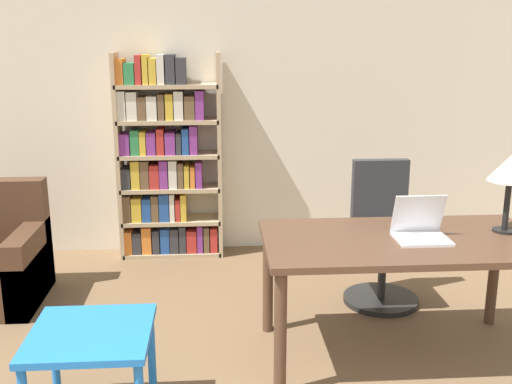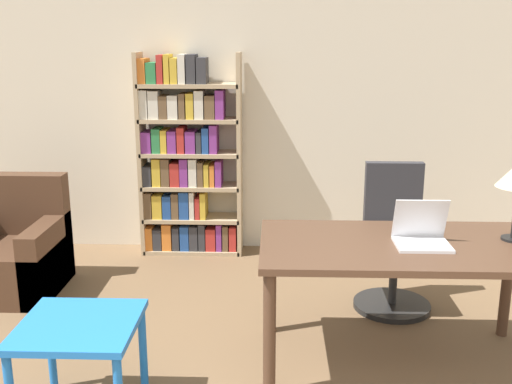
{
  "view_description": "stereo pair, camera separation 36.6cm",
  "coord_description": "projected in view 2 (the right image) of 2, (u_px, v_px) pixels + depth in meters",
  "views": [
    {
      "loc": [
        -0.28,
        -0.94,
        1.94
      ],
      "look_at": [
        -0.03,
        2.6,
        1.03
      ],
      "focal_mm": 42.0,
      "sensor_mm": 36.0,
      "label": 1
    },
    {
      "loc": [
        0.09,
        -0.95,
        1.94
      ],
      "look_at": [
        -0.03,
        2.6,
        1.03
      ],
      "focal_mm": 42.0,
      "sensor_mm": 36.0,
      "label": 2
    }
  ],
  "objects": [
    {
      "name": "side_table_blue",
      "position": [
        79.0,
        337.0,
        3.04
      ],
      "size": [
        0.59,
        0.59,
        0.55
      ],
      "color": "blue",
      "rests_on": "ground_plane"
    },
    {
      "name": "desk",
      "position": [
        403.0,
        258.0,
        3.53
      ],
      "size": [
        1.68,
        0.88,
        0.78
      ],
      "color": "#4C3323",
      "rests_on": "ground_plane"
    },
    {
      "name": "bookshelf",
      "position": [
        185.0,
        161.0,
        5.42
      ],
      "size": [
        0.92,
        0.28,
        1.83
      ],
      "color": "tan",
      "rests_on": "ground_plane"
    },
    {
      "name": "office_chair",
      "position": [
        393.0,
        247.0,
        4.4
      ],
      "size": [
        0.56,
        0.56,
        1.06
      ],
      "color": "black",
      "rests_on": "ground_plane"
    },
    {
      "name": "wall_back",
      "position": [
        267.0,
        105.0,
        5.45
      ],
      "size": [
        8.0,
        0.06,
        2.7
      ],
      "color": "beige",
      "rests_on": "ground_plane"
    },
    {
      "name": "laptop",
      "position": [
        421.0,
        235.0,
        3.47
      ],
      "size": [
        0.31,
        0.26,
        0.26
      ],
      "color": "silver",
      "rests_on": "desk"
    },
    {
      "name": "armchair",
      "position": [
        13.0,
        255.0,
        4.7
      ],
      "size": [
        0.73,
        0.76,
        0.89
      ],
      "color": "#472D1E",
      "rests_on": "ground_plane"
    }
  ]
}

